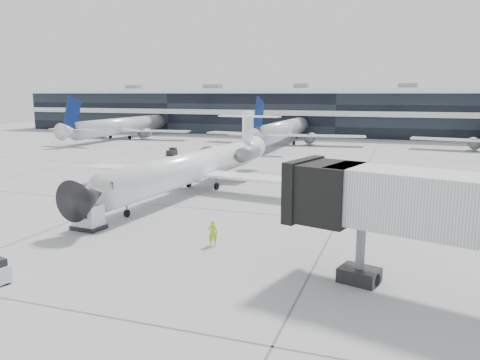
% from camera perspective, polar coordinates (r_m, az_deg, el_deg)
% --- Properties ---
extents(ground, '(220.00, 220.00, 0.00)m').
position_cam_1_polar(ground, '(40.59, -2.29, -3.71)').
color(ground, gray).
rests_on(ground, ground).
extents(terminal, '(170.00, 22.00, 10.00)m').
position_cam_1_polar(terminal, '(119.60, 12.30, 7.89)').
color(terminal, black).
rests_on(terminal, ground).
extents(bg_jet_left, '(32.00, 40.00, 9.60)m').
position_cam_1_polar(bg_jet_left, '(109.65, -13.84, 4.99)').
color(bg_jet_left, silver).
rests_on(bg_jet_left, ground).
extents(bg_jet_center, '(32.00, 40.00, 9.60)m').
position_cam_1_polar(bg_jet_center, '(94.84, 5.36, 4.43)').
color(bg_jet_center, silver).
rests_on(bg_jet_center, ground).
extents(regional_jet, '(27.07, 33.82, 7.80)m').
position_cam_1_polar(regional_jet, '(48.47, -5.35, 1.80)').
color(regional_jet, white).
rests_on(regional_jet, ground).
extents(ramp_worker, '(0.71, 0.55, 1.72)m').
position_cam_1_polar(ramp_worker, '(31.27, -3.35, -6.44)').
color(ramp_worker, '#A4DE17').
rests_on(ramp_worker, ground).
extents(cargo_uld, '(2.39, 1.85, 1.84)m').
position_cam_1_polar(cargo_uld, '(36.59, -18.02, -4.33)').
color(cargo_uld, black).
rests_on(cargo_uld, ground).
extents(traffic_cone, '(0.54, 0.54, 0.63)m').
position_cam_1_polar(traffic_cone, '(53.28, 0.58, 0.05)').
color(traffic_cone, '#FF3E0D').
rests_on(traffic_cone, ground).
extents(far_tug, '(1.21, 1.99, 1.25)m').
position_cam_1_polar(far_tug, '(77.23, -8.29, 3.40)').
color(far_tug, black).
rests_on(far_tug, ground).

